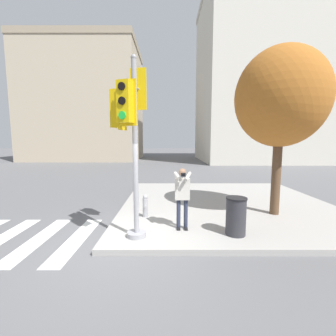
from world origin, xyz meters
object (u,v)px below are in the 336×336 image
Objects in this scene: traffic_signal_pole at (130,122)px; trash_bin at (236,216)px; street_tree at (281,98)px; person_photographer at (183,193)px; fire_hydrant at (145,206)px.

traffic_signal_pole reaches higher than trash_bin.
street_tree is 5.43× the size of trash_bin.
person_photographer is at bearing -157.97° from street_tree.
person_photographer is 1.71× the size of trash_bin.
person_photographer is (1.31, 0.49, -1.86)m from traffic_signal_pole.
person_photographer reaches higher than fire_hydrant.
trash_bin reaches higher than fire_hydrant.
traffic_signal_pole is 4.50× the size of trash_bin.
trash_bin is (1.36, -0.40, -0.52)m from person_photographer.
traffic_signal_pole is at bearing -97.25° from fire_hydrant.
street_tree is 5.47m from fire_hydrant.
person_photographer is 2.31× the size of fire_hydrant.
street_tree reaches higher than traffic_signal_pole.
fire_hydrant is (0.19, 1.47, -2.51)m from traffic_signal_pole.
person_photographer is 4.38m from street_tree.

